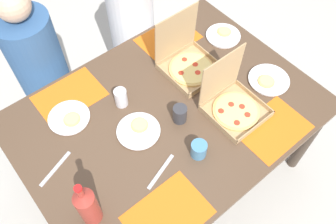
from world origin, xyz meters
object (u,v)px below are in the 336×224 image
at_px(cup_clear_left, 121,98).
at_px(cup_dark, 180,114).
at_px(pizza_box_center, 188,61).
at_px(plate_far_right, 138,130).
at_px(soda_bottle, 87,206).
at_px(pizza_box_edge_far, 233,103).
at_px(plate_near_left, 268,80).
at_px(plate_near_right, 223,35).
at_px(diner_right_seat, 133,31).
at_px(plate_middle, 69,118).
at_px(cup_red, 199,149).
at_px(diner_left_seat, 44,75).

xyz_separation_m(cup_clear_left, cup_dark, (0.18, -0.28, -0.00)).
distance_m(pizza_box_center, cup_clear_left, 0.45).
height_order(plate_far_right, soda_bottle, soda_bottle).
xyz_separation_m(pizza_box_edge_far, plate_near_left, (0.30, 0.00, -0.04)).
distance_m(plate_near_right, diner_right_seat, 0.72).
height_order(pizza_box_edge_far, plate_middle, pizza_box_edge_far).
bearing_deg(pizza_box_edge_far, cup_dark, 154.40).
bearing_deg(pizza_box_edge_far, cup_clear_left, 137.43).
bearing_deg(cup_clear_left, plate_near_right, 1.57).
distance_m(plate_middle, cup_dark, 0.58).
bearing_deg(plate_far_right, cup_red, -62.81).
bearing_deg(cup_dark, pizza_box_edge_far, -25.60).
xyz_separation_m(pizza_box_center, diner_left_seat, (-0.65, 0.66, -0.25)).
bearing_deg(pizza_box_edge_far, plate_far_right, 156.53).
bearing_deg(plate_near_left, plate_near_right, 82.56).
xyz_separation_m(plate_near_left, cup_red, (-0.62, -0.09, 0.03)).
distance_m(pizza_box_center, cup_red, 0.57).
height_order(cup_clear_left, cup_dark, cup_clear_left).
distance_m(pizza_box_center, diner_right_seat, 0.73).
height_order(soda_bottle, diner_right_seat, diner_right_seat).
bearing_deg(plate_middle, cup_red, -56.47).
xyz_separation_m(plate_far_right, plate_middle, (-0.24, 0.29, 0.00)).
distance_m(plate_near_right, plate_middle, 1.06).
bearing_deg(cup_red, pizza_box_edge_far, 15.40).
distance_m(pizza_box_edge_far, cup_clear_left, 0.59).
bearing_deg(plate_far_right, plate_middle, 129.14).
relative_size(pizza_box_center, cup_red, 3.83).
relative_size(pizza_box_center, cup_clear_left, 3.06).
height_order(plate_near_right, soda_bottle, soda_bottle).
height_order(cup_clear_left, diner_right_seat, diner_right_seat).
xyz_separation_m(pizza_box_center, plate_near_right, (0.34, 0.05, -0.04)).
height_order(plate_middle, cup_dark, cup_dark).
bearing_deg(diner_right_seat, plate_near_right, -65.71).
height_order(soda_bottle, diner_left_seat, diner_left_seat).
relative_size(cup_red, diner_right_seat, 0.08).
distance_m(plate_near_right, soda_bottle, 1.33).
bearing_deg(plate_far_right, cup_clear_left, 79.71).
height_order(plate_far_right, cup_clear_left, cup_clear_left).
xyz_separation_m(plate_middle, diner_right_seat, (0.78, 0.54, -0.24)).
height_order(soda_bottle, cup_clear_left, soda_bottle).
relative_size(pizza_box_edge_far, plate_near_left, 1.37).
bearing_deg(plate_middle, cup_dark, -39.56).
relative_size(soda_bottle, diner_left_seat, 0.27).
bearing_deg(plate_middle, plate_far_right, -50.86).
distance_m(pizza_box_center, plate_near_left, 0.47).
bearing_deg(plate_middle, soda_bottle, -109.73).
bearing_deg(cup_red, soda_bottle, 173.28).
bearing_deg(plate_middle, diner_left_seat, 82.08).
height_order(pizza_box_center, plate_far_right, pizza_box_center).
height_order(plate_near_left, diner_right_seat, diner_right_seat).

